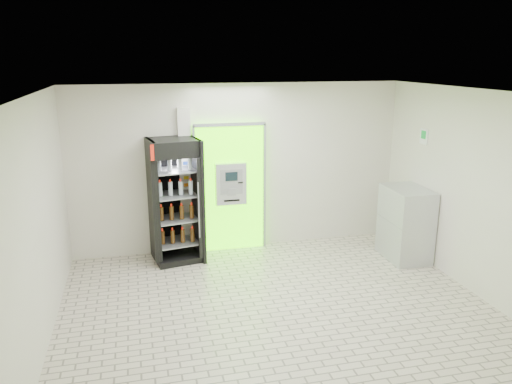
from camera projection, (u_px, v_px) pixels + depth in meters
name	position (u px, v px, depth m)	size (l,w,h in m)	color
ground	(277.00, 308.00, 7.06)	(6.00, 6.00, 0.00)	beige
room_shell	(279.00, 182.00, 6.58)	(6.00, 6.00, 6.00)	silver
atm_assembly	(230.00, 187.00, 8.97)	(1.30, 0.24, 2.33)	#4FFA00
pillar	(186.00, 182.00, 8.79)	(0.22, 0.11, 2.60)	silver
beverage_cooler	(176.00, 203.00, 8.53)	(0.91, 0.86, 2.12)	black
steel_cabinet	(405.00, 223.00, 8.67)	(0.66, 0.96, 1.26)	#B6B9BE
exit_sign	(424.00, 136.00, 8.50)	(0.02, 0.22, 0.26)	white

